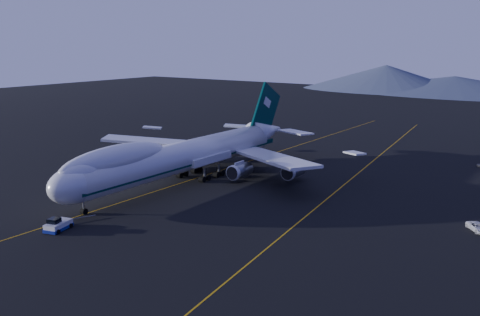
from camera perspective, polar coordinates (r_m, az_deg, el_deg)
The scene contains 6 objects.
ground at distance 114.82m, azimuth -5.97°, elevation -2.57°, with size 500.00×500.00×0.00m, color black.
taxiway_line_main at distance 114.82m, azimuth -5.97°, elevation -2.56°, with size 0.25×220.00×0.01m, color #C38E0B.
taxiway_line_side at distance 107.07m, azimuth 9.90°, elevation -3.79°, with size 0.25×200.00×0.01m, color #C38E0B.
boeing_747 at distance 113.49m, azimuth -6.03°, elevation 0.27°, with size 59.62×72.43×19.37m.
pushback_tug at distance 90.56m, azimuth -18.81°, elevation -6.88°, with size 3.63×5.18×2.05m.
service_van at distance 93.25m, azimuth 24.05°, elevation -6.76°, with size 2.15×4.66×1.29m, color silver.
Camera 1 is at (73.13, -83.46, 29.51)m, focal length 40.00 mm.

